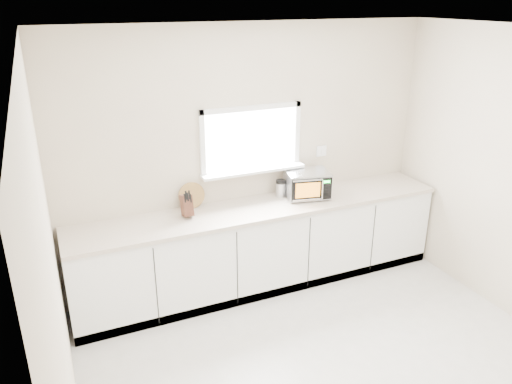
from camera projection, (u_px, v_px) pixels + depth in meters
back_wall at (251, 156)px, 5.18m from camera, size 4.00×0.17×2.70m
cabinets at (262, 247)px, 5.27m from camera, size 3.92×0.60×0.88m
countertop at (262, 208)px, 5.09m from camera, size 3.92×0.64×0.04m
microwave at (307, 184)px, 5.26m from camera, size 0.50×0.44×0.29m
knife_block at (187, 205)px, 4.80m from camera, size 0.09×0.20×0.28m
cutting_board at (192, 195)px, 5.00m from camera, size 0.27×0.06×0.27m
coffee_grinder at (281, 188)px, 5.30m from camera, size 0.13×0.13×0.19m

